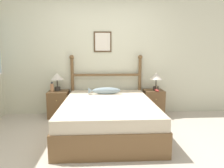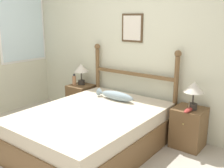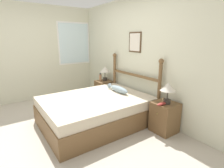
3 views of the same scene
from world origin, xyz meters
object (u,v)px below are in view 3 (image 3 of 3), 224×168
at_px(nightstand_right, 164,117).
at_px(bottle, 100,77).
at_px(bed, 96,110).
at_px(fish_pillow, 118,89).
at_px(table_lamp_right, 168,88).
at_px(model_boat, 162,104).
at_px(table_lamp_left, 105,70).
at_px(nightstand_left, 104,91).

bearing_deg(nightstand_right, bottle, -178.81).
xyz_separation_m(bed, fish_pillow, (-0.04, 0.58, 0.34)).
height_order(nightstand_right, table_lamp_right, table_lamp_right).
bearing_deg(model_boat, nightstand_right, 102.53).
distance_m(nightstand_right, table_lamp_right, 0.56).
bearing_deg(table_lamp_left, bed, -40.52).
relative_size(nightstand_left, model_boat, 2.15).
bearing_deg(table_lamp_right, nightstand_right, 153.98).
bearing_deg(bottle, bed, -35.20).
relative_size(table_lamp_left, fish_pillow, 0.59).
distance_m(table_lamp_right, model_boat, 0.28).
bearing_deg(nightstand_left, table_lamp_right, -0.51).
bearing_deg(bed, bottle, 144.80).
xyz_separation_m(bed, model_boat, (1.05, 0.72, 0.31)).
relative_size(bed, fish_pillow, 3.18).
relative_size(table_lamp_left, table_lamp_right, 1.00).
bearing_deg(bottle, table_lamp_left, 45.05).
xyz_separation_m(nightstand_left, bottle, (-0.11, -0.04, 0.37)).
bearing_deg(nightstand_right, nightstand_left, 180.00).
xyz_separation_m(nightstand_left, table_lamp_right, (2.07, -0.02, 0.56)).
bearing_deg(bed, nightstand_right, 39.64).
height_order(nightstand_left, bottle, bottle).
bearing_deg(table_lamp_left, nightstand_right, -1.30).
relative_size(bed, bottle, 9.99).
height_order(nightstand_left, fish_pillow, fish_pillow).
height_order(table_lamp_right, fish_pillow, table_lamp_right).
xyz_separation_m(bed, nightstand_right, (1.02, 0.84, 0.01)).
xyz_separation_m(nightstand_right, table_lamp_left, (-2.06, 0.05, 0.56)).
bearing_deg(fish_pillow, bottle, 168.70).
distance_m(nightstand_right, bottle, 2.18).
relative_size(bed, table_lamp_right, 5.39).
height_order(bed, model_boat, model_boat).
height_order(bed, nightstand_right, nightstand_right).
height_order(bottle, fish_pillow, bottle).
relative_size(nightstand_right, fish_pillow, 0.86).
relative_size(nightstand_right, table_lamp_right, 1.46).
relative_size(nightstand_left, fish_pillow, 0.86).
bearing_deg(model_boat, bottle, 177.84).
xyz_separation_m(table_lamp_left, model_boat, (2.09, -0.17, -0.26)).
bearing_deg(table_lamp_right, model_boat, -94.99).
distance_m(bed, nightstand_right, 1.32).
bearing_deg(model_boat, fish_pillow, -172.91).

